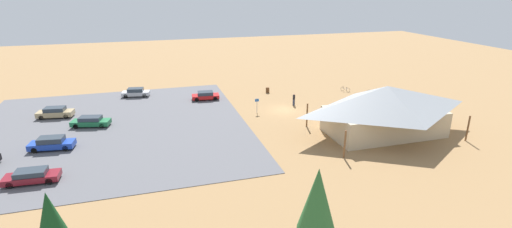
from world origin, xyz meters
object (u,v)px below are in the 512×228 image
object	(u,v)px
trash_bin	(268,90)
car_silver_inner_stall	(136,92)
bicycle_black_yard_center	(379,91)
car_red_front_row	(205,96)
bicycle_purple_near_sign	(390,94)
visitor_crossing_yard	(294,99)
pine_mideast	(317,200)
lot_sign	(257,104)
bicycle_white_trailside	(373,96)
bicycle_green_front_row	(358,96)
car_blue_near_entry	(52,143)
bicycle_orange_lone_east	(393,98)
bicycle_blue_lone_west	(371,93)
bicycle_silver_by_bin	(345,89)
car_maroon_aisle_side	(32,176)
car_green_back_corner	(91,121)
bike_pavilion	(385,107)
car_tan_end_stall	(55,112)

from	to	relation	value
trash_bin	car_silver_inner_stall	world-z (taller)	car_silver_inner_stall
bicycle_black_yard_center	car_red_front_row	distance (m)	28.98
bicycle_purple_near_sign	visitor_crossing_yard	xyz separation A→B (m)	(17.00, -0.03, 0.63)
pine_mideast	bicycle_black_yard_center	world-z (taller)	pine_mideast
pine_mideast	car_red_front_row	distance (m)	38.95
lot_sign	bicycle_white_trailside	size ratio (longest dim) A/B	1.35
bicycle_green_front_row	car_blue_near_entry	distance (m)	43.98
car_blue_near_entry	bicycle_orange_lone_east	bearing A→B (deg)	-173.58
bicycle_blue_lone_west	car_blue_near_entry	size ratio (longest dim) A/B	0.27
bicycle_silver_by_bin	car_maroon_aisle_side	distance (m)	47.80
bicycle_purple_near_sign	car_green_back_corner	size ratio (longest dim) A/B	0.34
lot_sign	bicycle_blue_lone_west	distance (m)	21.25
bicycle_purple_near_sign	trash_bin	bearing A→B (deg)	-22.86
pine_mideast	car_maroon_aisle_side	size ratio (longest dim) A/B	1.43
bike_pavilion	car_red_front_row	world-z (taller)	bike_pavilion
bicycle_purple_near_sign	bicycle_black_yard_center	bearing A→B (deg)	-67.79
bicycle_blue_lone_west	bicycle_black_yard_center	bearing A→B (deg)	-167.73
pine_mideast	car_tan_end_stall	world-z (taller)	pine_mideast
bicycle_blue_lone_west	car_red_front_row	distance (m)	27.42
bike_pavilion	car_maroon_aisle_side	bearing A→B (deg)	2.06
bicycle_black_yard_center	car_tan_end_stall	xyz separation A→B (m)	(49.81, -2.16, 0.39)
car_maroon_aisle_side	car_blue_near_entry	world-z (taller)	car_blue_near_entry
bicycle_white_trailside	car_silver_inner_stall	distance (m)	38.68
bicycle_purple_near_sign	car_silver_inner_stall	bearing A→B (deg)	-16.32
bike_pavilion	car_silver_inner_stall	world-z (taller)	bike_pavilion
bicycle_orange_lone_east	trash_bin	bearing A→B (deg)	-28.84
lot_sign	pine_mideast	world-z (taller)	pine_mideast
bike_pavilion	bicycle_orange_lone_east	xyz separation A→B (m)	(-9.96, -11.67, -3.02)
bicycle_black_yard_center	car_maroon_aisle_side	size ratio (longest dim) A/B	0.28
bicycle_orange_lone_east	bicycle_white_trailside	bearing A→B (deg)	-36.89
car_tan_end_stall	car_blue_near_entry	distance (m)	11.68
lot_sign	car_maroon_aisle_side	world-z (taller)	lot_sign
pine_mideast	car_maroon_aisle_side	distance (m)	26.98
bicycle_purple_near_sign	car_tan_end_stall	xyz separation A→B (m)	(50.63, -4.16, 0.42)
lot_sign	car_tan_end_stall	distance (m)	27.87
bike_pavilion	bicycle_silver_by_bin	xyz separation A→B (m)	(-5.18, -18.37, -3.03)
pine_mideast	bicycle_white_trailside	world-z (taller)	pine_mideast
car_blue_near_entry	car_red_front_row	distance (m)	24.02
bicycle_green_front_row	bicycle_blue_lone_west	bearing A→B (deg)	-162.80
bicycle_green_front_row	bicycle_black_yard_center	size ratio (longest dim) A/B	1.17
bicycle_blue_lone_west	bicycle_white_trailside	distance (m)	1.93
bicycle_blue_lone_west	bicycle_black_yard_center	size ratio (longest dim) A/B	0.97
bike_pavilion	bicycle_silver_by_bin	distance (m)	19.32
pine_mideast	bicycle_silver_by_bin	xyz separation A→B (m)	(-22.96, -36.76, -4.30)
bike_pavilion	bicycle_orange_lone_east	world-z (taller)	bike_pavilion
bicycle_silver_by_bin	bicycle_black_yard_center	bearing A→B (deg)	150.16
car_green_back_corner	car_silver_inner_stall	world-z (taller)	car_silver_inner_stall
bicycle_blue_lone_west	trash_bin	bearing A→B (deg)	-21.01
car_maroon_aisle_side	bicycle_blue_lone_west	bearing A→B (deg)	-160.33
bike_pavilion	car_silver_inner_stall	bearing A→B (deg)	-40.87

